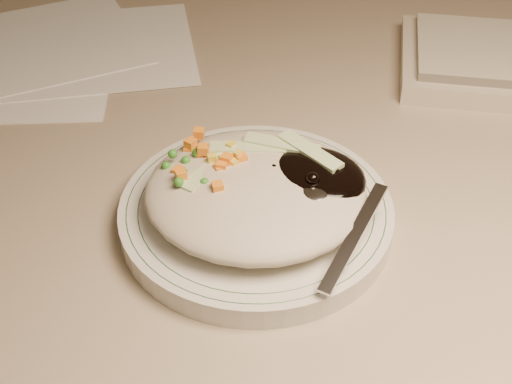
{
  "coord_description": "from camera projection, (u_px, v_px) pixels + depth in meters",
  "views": [
    {
      "loc": [
        -0.05,
        0.76,
        1.18
      ],
      "look_at": [
        -0.08,
        1.23,
        0.78
      ],
      "focal_mm": 50.0,
      "sensor_mm": 36.0,
      "label": 1
    }
  ],
  "objects": [
    {
      "name": "desk",
      "position": [
        334.0,
        260.0,
        0.88
      ],
      "size": [
        1.4,
        0.7,
        0.74
      ],
      "color": "gray",
      "rests_on": "ground"
    },
    {
      "name": "plate_rim",
      "position": [
        256.0,
        206.0,
        0.63
      ],
      "size": [
        0.23,
        0.23,
        0.0
      ],
      "color": "#144723",
      "rests_on": "plate"
    },
    {
      "name": "meal",
      "position": [
        261.0,
        188.0,
        0.61
      ],
      "size": [
        0.21,
        0.19,
        0.05
      ],
      "color": "#C1B69C",
      "rests_on": "plate"
    },
    {
      "name": "plate",
      "position": [
        256.0,
        214.0,
        0.63
      ],
      "size": [
        0.24,
        0.24,
        0.02
      ],
      "primitive_type": "cylinder",
      "color": "silver",
      "rests_on": "desk"
    },
    {
      "name": "papers",
      "position": [
        24.0,
        58.0,
        0.86
      ],
      "size": [
        0.42,
        0.35,
        0.0
      ],
      "color": "white",
      "rests_on": "desk"
    }
  ]
}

